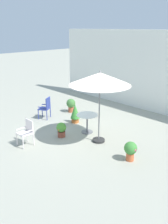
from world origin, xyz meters
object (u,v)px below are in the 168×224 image
Objects in this scene: potted_plant_1 at (61,129)px; potted_plant_3 at (71,104)px; cafe_table_0 at (87,120)px; patio_umbrella_0 at (100,80)px; patio_chair_0 at (27,131)px; potted_plant_2 at (75,113)px; potted_plant_0 at (131,150)px; patio_chair_1 at (46,107)px.

potted_plant_3 is at bearing 131.56° from potted_plant_1.
patio_umbrella_0 is at bearing -17.02° from cafe_table_0.
patio_umbrella_0 is 3.03m from patio_chair_0.
cafe_table_0 is 0.98× the size of potted_plant_2.
cafe_table_0 is 2.46m from potted_plant_0.
patio_umbrella_0 reaches higher than patio_chair_1.
potted_plant_1 is 0.84× the size of potted_plant_3.
cafe_table_0 is 1.47× the size of potted_plant_1.
potted_plant_1 is 2.78m from potted_plant_3.
potted_plant_2 is at bearing 161.78° from cafe_table_0.
patio_chair_1 is (-3.18, 0.02, -1.69)m from patio_umbrella_0.
patio_chair_1 is at bearing -154.37° from potted_plant_2.
patio_umbrella_0 is 3.88× the size of potted_plant_3.
patio_chair_1 reaches higher than patio_chair_0.
patio_chair_1 is 1.58× the size of potted_plant_0.
patio_umbrella_0 is 2.71m from potted_plant_2.
patio_chair_1 is 1.18× the size of potted_plant_2.
patio_umbrella_0 is 3.84m from potted_plant_3.
patio_chair_1 reaches higher than potted_plant_0.
potted_plant_2 reaches higher than potted_plant_1.
patio_chair_1 reaches higher than potted_plant_2.
patio_umbrella_0 is at bearing 29.69° from potted_plant_1.
patio_chair_0 is at bearing -65.37° from potted_plant_3.
patio_chair_1 reaches higher than potted_plant_3.
patio_chair_1 is at bearing 176.52° from potted_plant_0.
cafe_table_0 reaches higher than potted_plant_1.
patio_chair_0 is 1.44× the size of potted_plant_0.
patio_chair_1 is 1.37m from potted_plant_3.
potted_plant_2 is (-0.70, 1.32, 0.14)m from potted_plant_1.
patio_umbrella_0 reaches higher than potted_plant_2.
patio_umbrella_0 is at bearing -17.70° from potted_plant_2.
patio_chair_1 is 1.76× the size of potted_plant_1.
potted_plant_3 is at bearing 146.27° from potted_plant_2.
patio_chair_1 is at bearing 129.71° from patio_chair_0.
patio_umbrella_0 is 2.45m from potted_plant_0.
patio_umbrella_0 is at bearing -0.30° from patio_chair_1.
potted_plant_3 is (0.11, 1.36, -0.17)m from patio_chair_1.
patio_chair_0 is (-0.70, -2.21, 0.01)m from cafe_table_0.
potted_plant_1 is at bearing -171.24° from potted_plant_0.
patio_umbrella_0 is 1.94m from cafe_table_0.
patio_chair_0 is at bearing -151.49° from potted_plant_0.
potted_plant_1 is at bearing -61.92° from potted_plant_2.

